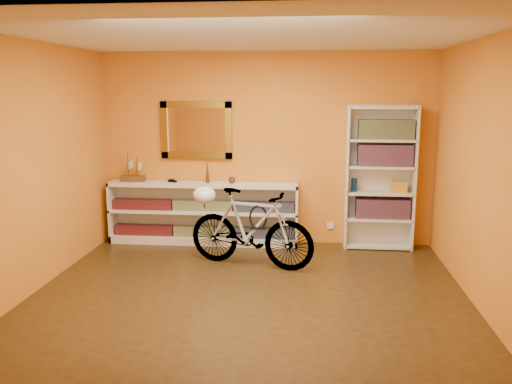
# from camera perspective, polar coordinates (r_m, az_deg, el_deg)

# --- Properties ---
(floor) EXTENTS (4.50, 4.00, 0.01)m
(floor) POSITION_cam_1_polar(r_m,az_deg,el_deg) (5.66, -0.74, -10.88)
(floor) COLOR black
(floor) RESTS_ON ground
(ceiling) EXTENTS (4.50, 4.00, 0.01)m
(ceiling) POSITION_cam_1_polar(r_m,az_deg,el_deg) (5.29, -0.81, 16.42)
(ceiling) COLOR silver
(ceiling) RESTS_ON ground
(back_wall) EXTENTS (4.50, 0.01, 2.60)m
(back_wall) POSITION_cam_1_polar(r_m,az_deg,el_deg) (7.30, 1.05, 4.63)
(back_wall) COLOR orange
(back_wall) RESTS_ON ground
(left_wall) EXTENTS (0.01, 4.00, 2.60)m
(left_wall) POSITION_cam_1_polar(r_m,az_deg,el_deg) (6.01, -22.67, 2.44)
(left_wall) COLOR orange
(left_wall) RESTS_ON ground
(right_wall) EXTENTS (0.01, 4.00, 2.60)m
(right_wall) POSITION_cam_1_polar(r_m,az_deg,el_deg) (5.54, 23.11, 1.75)
(right_wall) COLOR orange
(right_wall) RESTS_ON ground
(gilt_mirror) EXTENTS (0.98, 0.06, 0.78)m
(gilt_mirror) POSITION_cam_1_polar(r_m,az_deg,el_deg) (7.38, -6.39, 6.58)
(gilt_mirror) COLOR #7D6116
(gilt_mirror) RESTS_ON back_wall
(wall_socket) EXTENTS (0.09, 0.02, 0.09)m
(wall_socket) POSITION_cam_1_polar(r_m,az_deg,el_deg) (7.45, 7.94, -3.57)
(wall_socket) COLOR silver
(wall_socket) RESTS_ON back_wall
(console_unit) EXTENTS (2.60, 0.35, 0.85)m
(console_unit) POSITION_cam_1_polar(r_m,az_deg,el_deg) (7.38, -5.64, -2.25)
(console_unit) COLOR silver
(console_unit) RESTS_ON floor
(cd_row_lower) EXTENTS (2.50, 0.13, 0.14)m
(cd_row_lower) POSITION_cam_1_polar(r_m,az_deg,el_deg) (7.42, -5.64, -4.20)
(cd_row_lower) COLOR black
(cd_row_lower) RESTS_ON console_unit
(cd_row_upper) EXTENTS (2.50, 0.13, 0.14)m
(cd_row_upper) POSITION_cam_1_polar(r_m,az_deg,el_deg) (7.34, -5.69, -1.45)
(cd_row_upper) COLOR navy
(cd_row_upper) RESTS_ON console_unit
(model_ship) EXTENTS (0.33, 0.14, 0.39)m
(model_ship) POSITION_cam_1_polar(r_m,az_deg,el_deg) (7.52, -13.04, 2.56)
(model_ship) COLOR #462E13
(model_ship) RESTS_ON console_unit
(toy_car) EXTENTS (0.00, 0.01, 0.00)m
(toy_car) POSITION_cam_1_polar(r_m,az_deg,el_deg) (7.39, -8.90, 1.06)
(toy_car) COLOR black
(toy_car) RESTS_ON console_unit
(bronze_ornament) EXTENTS (0.06, 0.06, 0.32)m
(bronze_ornament) POSITION_cam_1_polar(r_m,az_deg,el_deg) (7.26, -5.21, 2.25)
(bronze_ornament) COLOR #58301E
(bronze_ornament) RESTS_ON console_unit
(decorative_orb) EXTENTS (0.09, 0.09, 0.09)m
(decorative_orb) POSITION_cam_1_polar(r_m,az_deg,el_deg) (7.22, -2.59, 1.30)
(decorative_orb) COLOR #58301E
(decorative_orb) RESTS_ON console_unit
(bookcase) EXTENTS (0.90, 0.30, 1.90)m
(bookcase) POSITION_cam_1_polar(r_m,az_deg,el_deg) (7.22, 13.08, 1.47)
(bookcase) COLOR silver
(bookcase) RESTS_ON floor
(book_row_a) EXTENTS (0.70, 0.22, 0.26)m
(book_row_a) POSITION_cam_1_polar(r_m,az_deg,el_deg) (7.30, 13.34, -1.68)
(book_row_a) COLOR maroon
(book_row_a) RESTS_ON bookcase
(book_row_b) EXTENTS (0.70, 0.22, 0.28)m
(book_row_b) POSITION_cam_1_polar(r_m,az_deg,el_deg) (7.18, 13.58, 3.86)
(book_row_b) COLOR maroon
(book_row_b) RESTS_ON bookcase
(book_row_c) EXTENTS (0.70, 0.22, 0.25)m
(book_row_c) POSITION_cam_1_polar(r_m,az_deg,el_deg) (7.15, 13.70, 6.52)
(book_row_c) COLOR navy
(book_row_c) RESTS_ON bookcase
(travel_mug) EXTENTS (0.08, 0.08, 0.18)m
(travel_mug) POSITION_cam_1_polar(r_m,az_deg,el_deg) (7.18, 10.43, 0.75)
(travel_mug) COLOR navy
(travel_mug) RESTS_ON bookcase
(red_tin) EXTENTS (0.16, 0.16, 0.19)m
(red_tin) POSITION_cam_1_polar(r_m,az_deg,el_deg) (7.15, 11.66, 6.35)
(red_tin) COLOR maroon
(red_tin) RESTS_ON bookcase
(yellow_bag) EXTENTS (0.20, 0.13, 0.15)m
(yellow_bag) POSITION_cam_1_polar(r_m,az_deg,el_deg) (7.23, 15.05, 0.50)
(yellow_bag) COLOR gold
(yellow_bag) RESTS_ON bookcase
(bicycle) EXTENTS (0.83, 1.66, 0.94)m
(bicycle) POSITION_cam_1_polar(r_m,az_deg,el_deg) (6.37, -0.56, -3.88)
(bicycle) COLOR silver
(bicycle) RESTS_ON floor
(helmet) EXTENTS (0.28, 0.27, 0.21)m
(helmet) POSITION_cam_1_polar(r_m,az_deg,el_deg) (6.54, -5.55, -0.32)
(helmet) COLOR white
(helmet) RESTS_ON bicycle
(u_lock) EXTENTS (0.22, 0.02, 0.22)m
(u_lock) POSITION_cam_1_polar(r_m,az_deg,el_deg) (6.30, 0.23, -2.71)
(u_lock) COLOR black
(u_lock) RESTS_ON bicycle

